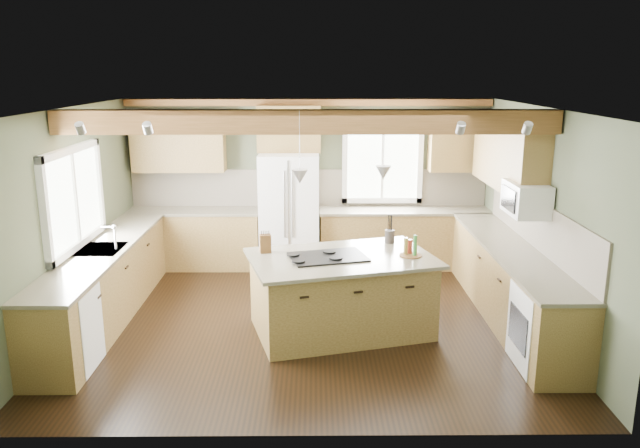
{
  "coord_description": "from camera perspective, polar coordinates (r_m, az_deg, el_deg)",
  "views": [
    {
      "loc": [
        0.09,
        -7.21,
        3.04
      ],
      "look_at": [
        0.15,
        0.3,
        1.16
      ],
      "focal_mm": 35.0,
      "sensor_mm": 36.0,
      "label": 1
    }
  ],
  "objects": [
    {
      "name": "faucet",
      "position": [
        7.91,
        -18.23,
        -1.26
      ],
      "size": [
        0.02,
        0.02,
        0.28
      ],
      "primitive_type": "cylinder",
      "color": "#B2B2B7",
      "rests_on": "sink"
    },
    {
      "name": "utensil_crock",
      "position": [
        7.83,
        6.38,
        -1.13
      ],
      "size": [
        0.14,
        0.14,
        0.16
      ],
      "primitive_type": "cylinder",
      "rotation": [
        0.0,
        0.0,
        0.21
      ],
      "color": "#3A332E",
      "rests_on": "island_top"
    },
    {
      "name": "island_top",
      "position": [
        7.24,
        1.99,
        -3.14
      ],
      "size": [
        2.37,
        1.83,
        0.04
      ],
      "primitive_type": "cube",
      "rotation": [
        0.0,
        0.0,
        0.26
      ],
      "color": "#4E4839",
      "rests_on": "island"
    },
    {
      "name": "upper_cab_over_fridge",
      "position": [
        9.59,
        -2.85,
        8.69
      ],
      "size": [
        0.96,
        0.35,
        0.7
      ],
      "primitive_type": "cube",
      "color": "brown",
      "rests_on": "wall_back"
    },
    {
      "name": "island",
      "position": [
        7.39,
        1.96,
        -6.55
      ],
      "size": [
        2.21,
        1.67,
        0.88
      ],
      "primitive_type": "cube",
      "rotation": [
        0.0,
        0.0,
        0.26
      ],
      "color": "brown",
      "rests_on": "floor"
    },
    {
      "name": "pendant_right",
      "position": [
        7.18,
        5.81,
        4.68
      ],
      "size": [
        0.18,
        0.18,
        0.16
      ],
      "primitive_type": "cone",
      "rotation": [
        3.14,
        0.0,
        0.0
      ],
      "color": "#B2B2B7",
      "rests_on": "ceiling"
    },
    {
      "name": "counter_back_left",
      "position": [
        9.83,
        -11.5,
        1.18
      ],
      "size": [
        2.06,
        0.64,
        0.04
      ],
      "primitive_type": "cube",
      "color": "#4E4839",
      "rests_on": "base_cab_back_left"
    },
    {
      "name": "counter_right",
      "position": [
        7.94,
        17.21,
        -2.23
      ],
      "size": [
        0.64,
        3.74,
        0.04
      ],
      "primitive_type": "cube",
      "color": "#4E4839",
      "rests_on": "base_cab_right"
    },
    {
      "name": "base_cab_right",
      "position": [
        8.08,
        16.97,
        -5.37
      ],
      "size": [
        0.6,
        3.7,
        0.88
      ],
      "primitive_type": "cube",
      "color": "brown",
      "rests_on": "floor"
    },
    {
      "name": "base_cab_left",
      "position": [
        8.14,
        -19.11,
        -5.4
      ],
      "size": [
        0.6,
        3.7,
        0.88
      ],
      "primitive_type": "cube",
      "color": "brown",
      "rests_on": "floor"
    },
    {
      "name": "dishwasher",
      "position": [
        7.0,
        -22.37,
        -8.96
      ],
      "size": [
        0.6,
        0.6,
        0.84
      ],
      "primitive_type": "cube",
      "color": "white",
      "rests_on": "floor"
    },
    {
      "name": "counter_left",
      "position": [
        8.0,
        -19.37,
        -2.29
      ],
      "size": [
        0.64,
        3.74,
        0.04
      ],
      "primitive_type": "cube",
      "color": "#4E4839",
      "rests_on": "base_cab_left"
    },
    {
      "name": "base_cab_back_right",
      "position": [
        9.86,
        7.7,
        -1.38
      ],
      "size": [
        2.62,
        0.6,
        0.88
      ],
      "primitive_type": "cube",
      "color": "brown",
      "rests_on": "floor"
    },
    {
      "name": "window_left",
      "position": [
        7.95,
        -21.66,
        2.24
      ],
      "size": [
        0.04,
        1.6,
        1.05
      ],
      "primitive_type": "cube",
      "color": "white",
      "rests_on": "wall_left"
    },
    {
      "name": "floor",
      "position": [
        7.83,
        -1.12,
        -8.82
      ],
      "size": [
        5.6,
        5.6,
        0.0
      ],
      "primitive_type": "plane",
      "color": "black",
      "rests_on": "ground"
    },
    {
      "name": "microwave",
      "position": [
        7.73,
        18.34,
        2.2
      ],
      "size": [
        0.4,
        0.7,
        0.38
      ],
      "primitive_type": "cube",
      "color": "white",
      "rests_on": "wall_right"
    },
    {
      "name": "soffit_trim",
      "position": [
        9.62,
        -1.04,
        11.06
      ],
      "size": [
        5.55,
        0.2,
        0.1
      ],
      "primitive_type": "cube",
      "color": "#543618",
      "rests_on": "ceiling"
    },
    {
      "name": "oven",
      "position": [
        6.93,
        20.05,
        -8.96
      ],
      "size": [
        0.6,
        0.72,
        0.84
      ],
      "primitive_type": "cube",
      "color": "white",
      "rests_on": "floor"
    },
    {
      "name": "upper_cab_back_left",
      "position": [
        9.82,
        -12.81,
        7.32
      ],
      "size": [
        1.4,
        0.35,
        0.9
      ],
      "primitive_type": "cube",
      "color": "brown",
      "rests_on": "wall_back"
    },
    {
      "name": "upper_cab_back_corner",
      "position": [
        9.85,
        12.59,
        7.35
      ],
      "size": [
        0.9,
        0.35,
        0.9
      ],
      "primitive_type": "cube",
      "color": "brown",
      "rests_on": "wall_back"
    },
    {
      "name": "ceiling",
      "position": [
        7.23,
        -1.22,
        10.55
      ],
      "size": [
        5.6,
        5.6,
        0.0
      ],
      "primitive_type": "plane",
      "rotation": [
        3.14,
        0.0,
        0.0
      ],
      "color": "silver",
      "rests_on": "wall_back"
    },
    {
      "name": "ceiling_beam",
      "position": [
        6.94,
        -1.25,
        9.33
      ],
      "size": [
        5.55,
        0.26,
        0.26
      ],
      "primitive_type": "cube",
      "color": "#543618",
      "rests_on": "ceiling"
    },
    {
      "name": "wall_left",
      "position": [
        7.96,
        -21.76,
        0.4
      ],
      "size": [
        0.0,
        5.0,
        5.0
      ],
      "primitive_type": "plane",
      "rotation": [
        1.57,
        0.0,
        1.57
      ],
      "color": "#465038",
      "rests_on": "ground"
    },
    {
      "name": "backsplash_right",
      "position": [
        7.96,
        19.32,
        -0.06
      ],
      "size": [
        0.03,
        3.7,
        0.58
      ],
      "primitive_type": "cube",
      "color": "brown",
      "rests_on": "wall_right"
    },
    {
      "name": "knife_block",
      "position": [
        7.39,
        -5.02,
        -1.79
      ],
      "size": [
        0.15,
        0.12,
        0.22
      ],
      "primitive_type": "cube",
      "rotation": [
        0.0,
        0.0,
        0.19
      ],
      "color": "brown",
      "rests_on": "island_top"
    },
    {
      "name": "backsplash_back",
      "position": [
        9.87,
        -1.0,
        3.35
      ],
      "size": [
        5.58,
        0.03,
        0.58
      ],
      "primitive_type": "cube",
      "color": "brown",
      "rests_on": "wall_back"
    },
    {
      "name": "upper_cab_right",
      "position": [
        8.57,
        16.83,
        6.13
      ],
      "size": [
        0.35,
        2.2,
        0.9
      ],
      "primitive_type": "cube",
      "color": "brown",
      "rests_on": "wall_right"
    },
    {
      "name": "bottle_tray",
      "position": [
        7.3,
        8.31,
        -2.01
      ],
      "size": [
        0.31,
        0.31,
        0.24
      ],
      "primitive_type": null,
      "rotation": [
        0.0,
        0.0,
        0.19
      ],
      "color": "brown",
      "rests_on": "island_top"
    },
    {
      "name": "counter_back_right",
      "position": [
        9.75,
        7.78,
        1.23
      ],
      "size": [
        2.66,
        0.64,
        0.04
      ],
      "primitive_type": "cube",
      "color": "#4E4839",
      "rests_on": "base_cab_back_right"
    },
    {
      "name": "cooktop",
      "position": [
        7.19,
        0.74,
        -3.02
      ],
      "size": [
        0.97,
        0.77,
        0.02
      ],
      "primitive_type": "cube",
      "rotation": [
        0.0,
        0.0,
        0.26
      ],
      "color": "black",
      "rests_on": "island_top"
    },
    {
      "name": "pendant_left",
      "position": [
        6.89,
        -1.86,
        4.34
      ],
      "size": [
        0.18,
        0.18,
        0.16
      ],
      "primitive_type": "cone",
      "rotation": [
        3.14,
        0.0,
        0.0
      ],
      "color": "#B2B2B7",
      "rests_on": "ceiling"
    },
    {
      "name": "wall_back",
      "position": [
        9.87,
        -1.0,
        3.88
      ],
      "size": [
        5.6,
        0.0,
        5.6
      ],
      "primitive_type": "plane",
      "rotation": [
        1.57,
        0.0,
        0.0
      ],
      "color": "#465038",
      "rests_on": "ground"
    },
    {
      "name": "refrigerator",
      "position": [
        9.58,
        -2.81,
        1.12
      ],
      "size": [
        0.9,
        0.74,
        1.8
      ],
      "primitive_type": "cube",
      "color": "white",
      "rests_on": "floor"
    },
    {
      "name": "wall_right",
      "position": [
        7.9,
        19.6,
        0.49
      ],
      "size": [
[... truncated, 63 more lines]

